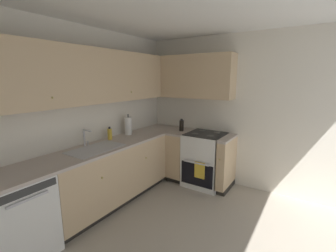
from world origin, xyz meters
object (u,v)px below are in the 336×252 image
(soap_bottle, at_px, (110,134))
(oil_bottle, at_px, (181,125))
(paper_towel_roll, at_px, (128,126))
(dishwasher, at_px, (16,218))
(oven_range, at_px, (205,159))

(soap_bottle, distance_m, oil_bottle, 1.26)
(soap_bottle, bearing_deg, paper_towel_roll, -2.94)
(paper_towel_roll, bearing_deg, oil_bottle, -40.67)
(paper_towel_roll, distance_m, oil_bottle, 0.93)
(dishwasher, height_order, oil_bottle, oil_bottle)
(paper_towel_roll, relative_size, oil_bottle, 1.63)
(oven_range, bearing_deg, soap_bottle, 135.64)
(soap_bottle, relative_size, oil_bottle, 0.91)
(oven_range, bearing_deg, dishwasher, 160.57)
(oven_range, xyz_separation_m, oil_bottle, (-0.02, 0.46, 0.53))
(dishwasher, relative_size, paper_towel_roll, 2.44)
(soap_bottle, height_order, paper_towel_roll, paper_towel_roll)
(dishwasher, bearing_deg, soap_bottle, 7.08)
(dishwasher, bearing_deg, oil_bottle, -9.84)
(oven_range, bearing_deg, oil_bottle, 92.28)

